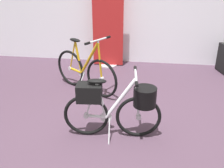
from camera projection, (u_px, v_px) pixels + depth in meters
The scene contains 4 objects.
ground_plane at pixel (106, 136), 3.12m from camera, with size 8.09×8.09×0.00m, color #473342.
floor_banner_stand at pixel (108, 30), 5.04m from camera, with size 0.60×0.36×1.63m.
folding_bike_foreground at pixel (116, 104), 2.96m from camera, with size 1.14×0.53×0.81m.
display_bike_left at pixel (85, 71), 4.13m from camera, with size 1.13×0.75×0.91m.
Camera 1 is at (0.41, -2.55, 1.87)m, focal length 41.62 mm.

